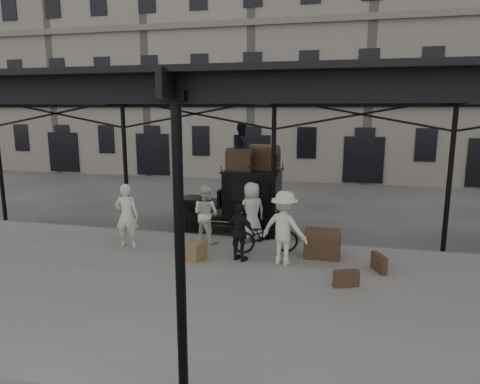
# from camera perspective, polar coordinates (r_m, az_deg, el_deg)

# --- Properties ---
(ground) EXTENTS (120.00, 120.00, 0.00)m
(ground) POSITION_cam_1_polar(r_m,az_deg,el_deg) (11.84, 2.74, -9.76)
(ground) COLOR #383533
(ground) RESTS_ON ground
(platform) EXTENTS (28.00, 8.00, 0.15)m
(platform) POSITION_cam_1_polar(r_m,az_deg,el_deg) (10.00, 0.53, -13.31)
(platform) COLOR slate
(platform) RESTS_ON ground
(canopy) EXTENTS (22.50, 9.00, 4.74)m
(canopy) POSITION_cam_1_polar(r_m,az_deg,el_deg) (9.40, 0.97, 13.46)
(canopy) COLOR black
(canopy) RESTS_ON ground
(building_frontage) EXTENTS (64.00, 8.00, 14.00)m
(building_frontage) POSITION_cam_1_polar(r_m,az_deg,el_deg) (29.09, 9.84, 16.36)
(building_frontage) COLOR slate
(building_frontage) RESTS_ON ground
(taxi) EXTENTS (3.65, 1.55, 2.18)m
(taxi) POSITION_cam_1_polar(r_m,az_deg,el_deg) (14.68, 0.49, -0.76)
(taxi) COLOR black
(taxi) RESTS_ON ground
(porter_left) EXTENTS (0.75, 0.54, 1.91)m
(porter_left) POSITION_cam_1_polar(r_m,az_deg,el_deg) (13.05, -14.85, -3.06)
(porter_left) COLOR silver
(porter_left) RESTS_ON platform
(porter_midleft) EXTENTS (1.05, 0.95, 1.78)m
(porter_midleft) POSITION_cam_1_polar(r_m,az_deg,el_deg) (13.17, -4.58, -2.90)
(porter_midleft) COLOR silver
(porter_midleft) RESTS_ON platform
(porter_centre) EXTENTS (1.06, 1.02, 1.83)m
(porter_centre) POSITION_cam_1_polar(r_m,az_deg,el_deg) (13.34, 1.57, -2.58)
(porter_centre) COLOR beige
(porter_centre) RESTS_ON platform
(porter_official) EXTENTS (1.00, 0.71, 1.58)m
(porter_official) POSITION_cam_1_polar(r_m,az_deg,el_deg) (11.52, 0.03, -5.42)
(porter_official) COLOR black
(porter_official) RESTS_ON platform
(porter_right) EXTENTS (1.43, 1.07, 1.96)m
(porter_right) POSITION_cam_1_polar(r_m,az_deg,el_deg) (11.31, 5.92, -4.77)
(porter_right) COLOR silver
(porter_right) RESTS_ON platform
(bicycle) EXTENTS (2.00, 1.24, 0.99)m
(bicycle) POSITION_cam_1_polar(r_m,az_deg,el_deg) (12.25, 3.42, -5.86)
(bicycle) COLOR black
(bicycle) RESTS_ON platform
(porter_roof) EXTENTS (0.78, 0.90, 1.57)m
(porter_roof) POSITION_cam_1_polar(r_m,az_deg,el_deg) (14.34, 0.29, 6.07)
(porter_roof) COLOR black
(porter_roof) RESTS_ON taxi
(steamer_trunk_roof_near) EXTENTS (0.88, 0.56, 0.62)m
(steamer_trunk_roof_near) POSITION_cam_1_polar(r_m,az_deg,el_deg) (14.26, -0.05, 4.13)
(steamer_trunk_roof_near) COLOR #462C20
(steamer_trunk_roof_near) RESTS_ON taxi
(steamer_trunk_roof_far) EXTENTS (1.06, 0.76, 0.71)m
(steamer_trunk_roof_far) POSITION_cam_1_polar(r_m,az_deg,el_deg) (14.53, 3.26, 4.41)
(steamer_trunk_roof_far) COLOR #462C20
(steamer_trunk_roof_far) RESTS_ON taxi
(steamer_trunk_platform) EXTENTS (0.96, 0.59, 0.70)m
(steamer_trunk_platform) POSITION_cam_1_polar(r_m,az_deg,el_deg) (12.11, 10.91, -6.96)
(steamer_trunk_platform) COLOR #462C20
(steamer_trunk_platform) RESTS_ON platform
(wicker_hamper) EXTENTS (0.73, 0.65, 0.50)m
(wicker_hamper) POSITION_cam_1_polar(r_m,az_deg,el_deg) (11.86, -6.20, -7.72)
(wicker_hamper) COLOR brown
(wicker_hamper) RESTS_ON platform
(suitcase_upright) EXTENTS (0.38, 0.61, 0.45)m
(suitcase_upright) POSITION_cam_1_polar(r_m,az_deg,el_deg) (11.49, 18.03, -8.98)
(suitcase_upright) COLOR #462C20
(suitcase_upright) RESTS_ON platform
(suitcase_flat) EXTENTS (0.61, 0.36, 0.40)m
(suitcase_flat) POSITION_cam_1_polar(r_m,az_deg,el_deg) (10.36, 13.97, -11.13)
(suitcase_flat) COLOR #462C20
(suitcase_flat) RESTS_ON platform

